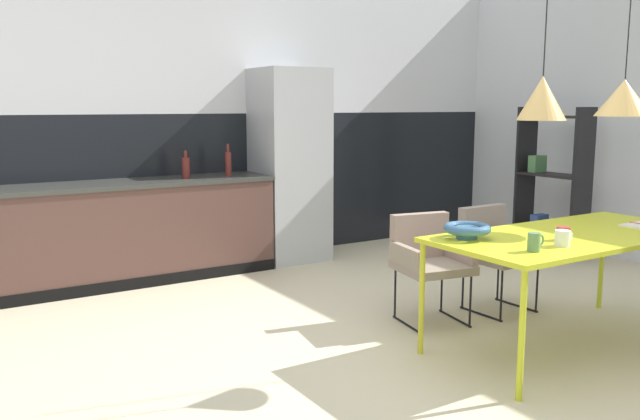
# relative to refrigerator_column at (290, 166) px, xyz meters

# --- Properties ---
(ground_plane) EXTENTS (9.03, 9.03, 0.00)m
(ground_plane) POSITION_rel_refrigerator_column_xyz_m (-0.48, -3.02, -0.97)
(ground_plane) COLOR beige
(back_wall_splashback_dark) EXTENTS (6.95, 0.12, 1.49)m
(back_wall_splashback_dark) POSITION_rel_refrigerator_column_xyz_m (-0.48, 0.36, -0.22)
(back_wall_splashback_dark) COLOR black
(back_wall_splashback_dark) RESTS_ON ground
(back_wall_panel_upper) EXTENTS (6.95, 0.12, 1.49)m
(back_wall_panel_upper) POSITION_rel_refrigerator_column_xyz_m (-0.48, 0.36, 1.27)
(back_wall_panel_upper) COLOR silver
(back_wall_panel_upper) RESTS_ON back_wall_splashback_dark
(kitchen_counter) EXTENTS (3.48, 0.63, 0.90)m
(kitchen_counter) POSITION_rel_refrigerator_column_xyz_m (-2.08, -0.00, -0.51)
(kitchen_counter) COLOR brown
(kitchen_counter) RESTS_ON ground
(refrigerator_column) EXTENTS (0.67, 0.60, 1.93)m
(refrigerator_column) POSITION_rel_refrigerator_column_xyz_m (0.00, 0.00, 0.00)
(refrigerator_column) COLOR #ADAFB2
(refrigerator_column) RESTS_ON ground
(dining_table) EXTENTS (1.90, 0.88, 0.75)m
(dining_table) POSITION_rel_refrigerator_column_xyz_m (0.31, -3.14, -0.25)
(dining_table) COLOR gold
(dining_table) RESTS_ON ground
(armchair_far_side) EXTENTS (0.56, 0.55, 0.78)m
(armchair_far_side) POSITION_rel_refrigerator_column_xyz_m (-0.12, -2.25, -0.46)
(armchair_far_side) COLOR gray
(armchair_far_side) RESTS_ON ground
(armchair_corner_seat) EXTENTS (0.50, 0.49, 0.79)m
(armchair_corner_seat) POSITION_rel_refrigerator_column_xyz_m (0.50, -2.30, -0.45)
(armchair_corner_seat) COLOR gray
(armchair_corner_seat) RESTS_ON ground
(fruit_bowl) EXTENTS (0.29, 0.29, 0.09)m
(fruit_bowl) POSITION_rel_refrigerator_column_xyz_m (-0.39, -2.91, -0.15)
(fruit_bowl) COLOR #33607F
(fruit_bowl) RESTS_ON dining_table
(mug_glass_clear) EXTENTS (0.12, 0.07, 0.11)m
(mug_glass_clear) POSITION_rel_refrigerator_column_xyz_m (-0.33, -3.37, -0.16)
(mug_glass_clear) COLOR #5B8456
(mug_glass_clear) RESTS_ON dining_table
(mug_short_terracotta) EXTENTS (0.12, 0.08, 0.08)m
(mug_short_terracotta) POSITION_rel_refrigerator_column_xyz_m (0.08, -3.25, -0.17)
(mug_short_terracotta) COLOR #B23D33
(mug_short_terracotta) RESTS_ON dining_table
(mug_white_ceramic) EXTENTS (0.13, 0.09, 0.09)m
(mug_white_ceramic) POSITION_rel_refrigerator_column_xyz_m (-0.07, -3.36, -0.16)
(mug_white_ceramic) COLOR white
(mug_white_ceramic) RESTS_ON dining_table
(bottle_wine_green) EXTENTS (0.06, 0.06, 0.30)m
(bottle_wine_green) POSITION_rel_refrigerator_column_xyz_m (-0.69, -0.04, 0.06)
(bottle_wine_green) COLOR maroon
(bottle_wine_green) RESTS_ON kitchen_counter
(bottle_vinegar_dark) EXTENTS (0.07, 0.07, 0.25)m
(bottle_vinegar_dark) POSITION_rel_refrigerator_column_xyz_m (-1.11, -0.03, 0.04)
(bottle_vinegar_dark) COLOR maroon
(bottle_vinegar_dark) RESTS_ON kitchen_counter
(open_shelf_unit) EXTENTS (0.30, 0.75, 1.55)m
(open_shelf_unit) POSITION_rel_refrigerator_column_xyz_m (2.41, -1.28, -0.18)
(open_shelf_unit) COLOR black
(open_shelf_unit) RESTS_ON ground
(pendant_lamp_over_table_near) EXTENTS (0.29, 0.29, 1.45)m
(pendant_lamp_over_table_near) POSITION_rel_refrigerator_column_xyz_m (-0.07, -3.16, 0.65)
(pendant_lamp_over_table_near) COLOR black
(pendant_lamp_over_table_far) EXTENTS (0.36, 0.36, 1.43)m
(pendant_lamp_over_table_far) POSITION_rel_refrigerator_column_xyz_m (0.69, -3.18, 0.65)
(pendant_lamp_over_table_far) COLOR black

